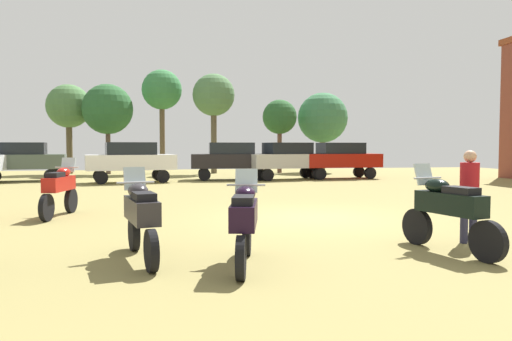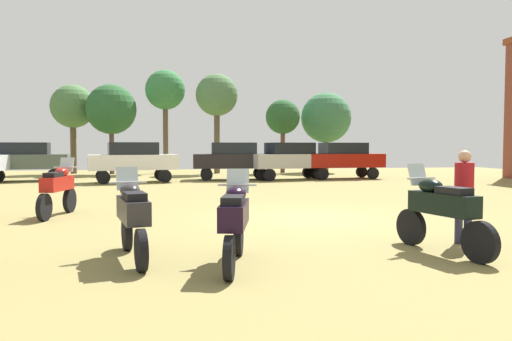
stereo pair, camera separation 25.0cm
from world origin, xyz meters
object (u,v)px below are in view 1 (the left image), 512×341
(motorcycle_8, at_px, (244,220))
(tree_4, at_px, (214,96))
(tree_3, at_px, (280,118))
(tree_5, at_px, (69,107))
(tree_1, at_px, (108,109))
(car_2, at_px, (231,158))
(motorcycle_4, at_px, (60,188))
(tree_8, at_px, (323,118))
(car_3, at_px, (131,159))
(car_4, at_px, (21,159))
(car_1, at_px, (340,158))
(motorcycle_2, at_px, (141,215))
(car_6, at_px, (287,158))
(motorcycle_6, at_px, (449,210))
(person_1, at_px, (469,189))
(tree_2, at_px, (162,91))

(motorcycle_8, height_order, tree_4, tree_4)
(tree_3, height_order, tree_5, tree_5)
(tree_1, bearing_deg, car_2, -41.68)
(motorcycle_4, relative_size, tree_8, 0.40)
(motorcycle_4, distance_m, car_3, 11.71)
(motorcycle_8, bearing_deg, tree_8, 81.70)
(motorcycle_4, xyz_separation_m, car_3, (0.75, 11.68, 0.43))
(car_4, relative_size, tree_8, 0.82)
(car_1, distance_m, tree_5, 17.94)
(tree_4, bearing_deg, motorcycle_2, -97.26)
(motorcycle_4, bearing_deg, car_6, 63.70)
(motorcycle_2, xyz_separation_m, tree_8, (10.74, 24.70, 3.05))
(motorcycle_6, distance_m, car_1, 18.78)
(motorcycle_4, bearing_deg, person_1, -20.66)
(motorcycle_8, relative_size, tree_8, 0.38)
(tree_2, bearing_deg, car_6, -48.09)
(car_1, distance_m, car_3, 11.34)
(tree_2, distance_m, tree_4, 3.57)
(motorcycle_2, distance_m, car_4, 20.05)
(motorcycle_8, height_order, tree_2, tree_2)
(car_1, relative_size, tree_8, 0.80)
(tree_3, xyz_separation_m, tree_8, (3.22, 0.62, 0.03))
(tree_1, height_order, tree_5, tree_5)
(tree_3, bearing_deg, tree_5, 174.43)
(tree_1, bearing_deg, tree_2, 13.61)
(motorcycle_4, height_order, tree_1, tree_1)
(motorcycle_6, height_order, car_2, car_2)
(motorcycle_6, height_order, motorcycle_8, motorcycle_6)
(person_1, bearing_deg, tree_4, 105.48)
(motorcycle_4, height_order, tree_8, tree_8)
(tree_3, height_order, tree_4, tree_4)
(motorcycle_8, distance_m, tree_4, 25.26)
(motorcycle_8, relative_size, tree_1, 0.36)
(motorcycle_8, distance_m, person_1, 4.50)
(person_1, distance_m, tree_5, 28.12)
(motorcycle_6, xyz_separation_m, motorcycle_8, (-3.56, -0.34, -0.03))
(person_1, xyz_separation_m, tree_1, (-9.66, 24.06, 3.15))
(car_2, relative_size, car_3, 0.96)
(motorcycle_2, distance_m, motorcycle_8, 1.70)
(motorcycle_2, xyz_separation_m, tree_4, (3.08, 24.17, 4.38))
(car_1, xyz_separation_m, tree_3, (-2.13, 6.17, 2.57))
(car_2, height_order, tree_1, tree_1)
(motorcycle_6, height_order, tree_4, tree_4)
(motorcycle_6, distance_m, tree_8, 25.82)
(motorcycle_4, xyz_separation_m, car_1, (12.04, 12.75, 0.43))
(car_3, bearing_deg, motorcycle_4, 165.15)
(person_1, height_order, tree_8, tree_8)
(tree_2, height_order, tree_4, tree_2)
(car_3, bearing_deg, tree_3, -62.83)
(tree_1, xyz_separation_m, tree_3, (11.25, -0.33, -0.43))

